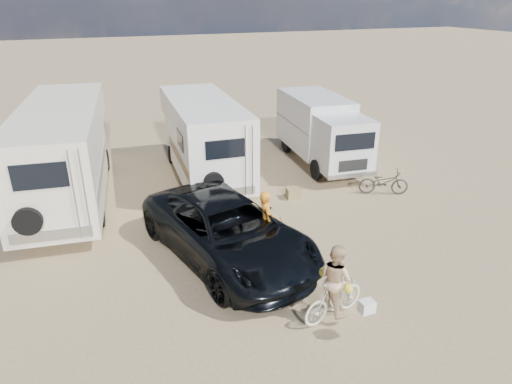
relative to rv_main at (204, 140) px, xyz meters
name	(u,v)px	position (x,y,z in m)	size (l,w,h in m)	color
ground	(303,269)	(0.48, -6.90, -1.42)	(140.00, 140.00, 0.00)	#A0865F
rv_main	(204,140)	(0.00, 0.00, 0.00)	(2.18, 6.20, 2.83)	silver
rv_left	(65,154)	(-4.68, -0.16, 0.10)	(2.31, 8.01, 3.03)	silver
box_truck	(322,132)	(4.70, -0.24, -0.14)	(1.94, 5.49, 2.54)	silver
dark_suv	(228,231)	(-1.05, -5.71, -0.64)	(2.57, 5.57, 1.55)	black
bike_man	(266,239)	(-0.09, -5.90, -0.97)	(0.59, 1.70, 0.89)	orange
bike_woman	(334,298)	(0.22, -8.77, -0.94)	(0.44, 1.57, 0.95)	beige
rider_man	(266,227)	(-0.09, -5.90, -0.62)	(0.58, 0.38, 1.59)	orange
rider_woman	(335,286)	(0.22, -8.77, -0.64)	(0.75, 0.58, 1.54)	tan
bike_parked	(384,182)	(5.10, -3.80, -0.98)	(0.57, 1.64, 0.86)	#252725
cooler	(187,204)	(-1.33, -2.58, -1.22)	(0.49, 0.36, 0.39)	#1D618F
crate	(293,193)	(2.15, -2.97, -1.24)	(0.43, 0.43, 0.35)	olive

